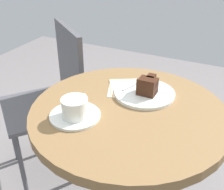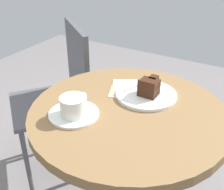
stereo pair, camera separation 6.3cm
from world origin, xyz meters
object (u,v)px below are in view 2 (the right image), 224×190
object	(u,v)px
cake_slice	(149,87)
saucer	(74,114)
cafe_chair	(62,90)
fork	(142,84)
cake_plate	(146,94)
coffee_cup	(74,105)
napkin	(129,88)
teaspoon	(81,103)

from	to	relation	value
cake_slice	saucer	bearing A→B (deg)	144.77
saucer	cafe_chair	distance (m)	0.59
fork	cafe_chair	xyz separation A→B (m)	(0.10, 0.50, -0.22)
cake_plate	cake_slice	world-z (taller)	cake_slice
cake_plate	fork	size ratio (longest dim) A/B	1.62
coffee_cup	cafe_chair	distance (m)	0.61
fork	cafe_chair	world-z (taller)	cafe_chair
cake_plate	cake_slice	bearing A→B (deg)	-101.47
cake_slice	napkin	xyz separation A→B (m)	(0.02, 0.09, -0.04)
teaspoon	cake_slice	xyz separation A→B (m)	(0.18, -0.18, 0.03)
coffee_cup	cake_plate	bearing A→B (deg)	-31.36
cake_slice	fork	bearing A→B (deg)	44.33
cake_slice	teaspoon	bearing A→B (deg)	134.87
fork	napkin	bearing A→B (deg)	158.40
cake_plate	napkin	world-z (taller)	cake_plate
cake_plate	cafe_chair	size ratio (longest dim) A/B	0.27
saucer	cake_slice	size ratio (longest dim) A/B	1.95
coffee_cup	cake_slice	distance (m)	0.29
saucer	fork	size ratio (longest dim) A/B	1.21
teaspoon	napkin	size ratio (longest dim) A/B	0.43
cake_plate	fork	distance (m)	0.07
napkin	cake_slice	bearing A→B (deg)	-101.34
saucer	napkin	world-z (taller)	saucer
coffee_cup	cake_slice	bearing A→B (deg)	-33.61
cake_slice	cafe_chair	distance (m)	0.63
teaspoon	coffee_cup	bearing A→B (deg)	-107.61
cake_slice	cafe_chair	xyz separation A→B (m)	(0.16, 0.56, -0.25)
teaspoon	napkin	bearing A→B (deg)	31.09
fork	cafe_chair	distance (m)	0.56
coffee_cup	napkin	size ratio (longest dim) A/B	0.60
fork	saucer	bearing A→B (deg)	-179.08
cafe_chair	teaspoon	bearing A→B (deg)	-3.15
coffee_cup	fork	xyz separation A→B (m)	(0.30, -0.10, -0.03)
saucer	cake_plate	xyz separation A→B (m)	(0.24, -0.15, 0.00)
saucer	cafe_chair	size ratio (longest dim) A/B	0.20
teaspoon	fork	size ratio (longest dim) A/B	0.60
teaspoon	napkin	xyz separation A→B (m)	(0.20, -0.09, -0.01)
saucer	fork	world-z (taller)	fork
napkin	coffee_cup	bearing A→B (deg)	165.40
coffee_cup	fork	size ratio (longest dim) A/B	0.84
coffee_cup	napkin	bearing A→B (deg)	-14.60
coffee_cup	cake_plate	distance (m)	0.28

